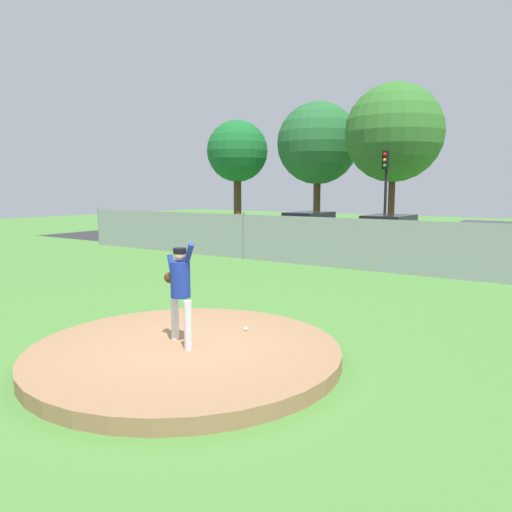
{
  "coord_description": "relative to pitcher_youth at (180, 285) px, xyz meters",
  "views": [
    {
      "loc": [
        5.23,
        -5.68,
        2.77
      ],
      "look_at": [
        -0.52,
        2.84,
        1.35
      ],
      "focal_mm": 34.04,
      "sensor_mm": 36.0,
      "label": 1
    }
  ],
  "objects": [
    {
      "name": "pitcher_youth",
      "position": [
        0.0,
        0.0,
        0.0
      ],
      "size": [
        0.77,
        0.41,
        1.72
      ],
      "color": "silver",
      "rests_on": "pitchers_mound"
    },
    {
      "name": "tree_bushy_near",
      "position": [
        -15.21,
        22.39,
        4.15
      ],
      "size": [
        4.28,
        4.28,
        7.57
      ],
      "color": "#4C331E",
      "rests_on": "ground_plane"
    },
    {
      "name": "tree_broad_left",
      "position": [
        -9.55,
        23.66,
        4.53
      ],
      "size": [
        5.36,
        5.36,
        8.45
      ],
      "color": "#4C331E",
      "rests_on": "ground_plane"
    },
    {
      "name": "ground_plane",
      "position": [
        0.12,
        5.96,
        -1.22
      ],
      "size": [
        80.0,
        80.0,
        0.0
      ],
      "primitive_type": "plane",
      "color": "#4C8438"
    },
    {
      "name": "tree_broad_right",
      "position": [
        -3.84,
        21.77,
        4.67
      ],
      "size": [
        5.49,
        5.49,
        8.65
      ],
      "color": "#4C331E",
      "rests_on": "ground_plane"
    },
    {
      "name": "chainlink_fence",
      "position": [
        0.12,
        9.96,
        -0.33
      ],
      "size": [
        29.77,
        0.07,
        1.88
      ],
      "color": "gray",
      "rests_on": "ground_plane"
    },
    {
      "name": "baseball",
      "position": [
        0.45,
        1.21,
        -0.95
      ],
      "size": [
        0.07,
        0.07,
        0.07
      ],
      "primitive_type": "sphere",
      "color": "white",
      "rests_on": "pitchers_mound"
    },
    {
      "name": "parked_car_red",
      "position": [
        2.29,
        13.99,
        -0.47
      ],
      "size": [
        2.01,
        4.58,
        1.54
      ],
      "color": "#A81919",
      "rests_on": "ground_plane"
    },
    {
      "name": "parked_car_champagne",
      "position": [
        -1.53,
        14.67,
        -0.41
      ],
      "size": [
        1.99,
        4.58,
        1.67
      ],
      "color": "tan",
      "rests_on": "ground_plane"
    },
    {
      "name": "asphalt_strip",
      "position": [
        0.12,
        14.46,
        -1.22
      ],
      "size": [
        44.0,
        7.0,
        0.01
      ],
      "primitive_type": "cube",
      "color": "#2B2B2D",
      "rests_on": "ground_plane"
    },
    {
      "name": "pitchers_mound",
      "position": [
        0.12,
        -0.04,
        -1.1
      ],
      "size": [
        5.06,
        5.06,
        0.23
      ],
      "primitive_type": "cylinder",
      "color": "#99704C",
      "rests_on": "ground_plane"
    },
    {
      "name": "traffic_cone_orange",
      "position": [
        -8.3,
        14.34,
        -0.96
      ],
      "size": [
        0.4,
        0.4,
        0.55
      ],
      "color": "orange",
      "rests_on": "asphalt_strip"
    },
    {
      "name": "parked_car_teal",
      "position": [
        -5.52,
        14.92,
        -0.42
      ],
      "size": [
        2.01,
        4.39,
        1.68
      ],
      "color": "#146066",
      "rests_on": "ground_plane"
    },
    {
      "name": "traffic_light_near",
      "position": [
        -2.99,
        18.2,
        1.97
      ],
      "size": [
        0.28,
        0.46,
        4.64
      ],
      "color": "black",
      "rests_on": "ground_plane"
    }
  ]
}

